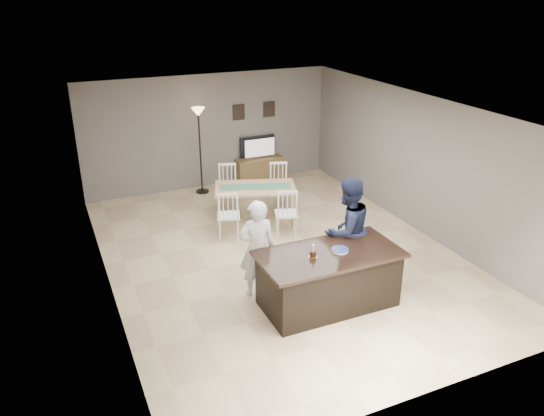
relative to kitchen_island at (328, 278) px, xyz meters
name	(u,v)px	position (x,y,z in m)	size (l,w,h in m)	color
floor	(279,254)	(0.00, 1.80, -0.45)	(8.00, 8.00, 0.00)	tan
room_shell	(279,168)	(0.00, 1.80, 1.22)	(8.00, 8.00, 8.00)	slate
kitchen_island	(328,278)	(0.00, 0.00, 0.00)	(2.15, 1.10, 0.90)	black
tv_console	(260,170)	(1.20, 5.57, -0.15)	(1.20, 0.40, 0.60)	brown
television	(259,147)	(1.20, 5.64, 0.41)	(0.91, 0.12, 0.53)	black
tv_screen_glow	(260,148)	(1.20, 5.56, 0.42)	(0.78, 0.78, 0.00)	orange
picture_frames	(254,111)	(1.15, 5.78, 1.30)	(1.10, 0.02, 0.38)	black
doorway	(130,292)	(-2.99, -0.50, 0.80)	(0.00, 2.10, 2.65)	black
woman	(257,249)	(-0.87, 0.73, 0.35)	(0.59, 0.38, 1.61)	silver
man	(347,231)	(0.64, 0.55, 0.45)	(0.87, 0.68, 1.80)	#1B213D
birthday_cake	(313,254)	(-0.29, -0.02, 0.49)	(0.13, 0.13, 0.21)	gold
plate_stack	(340,250)	(0.16, -0.03, 0.47)	(0.26, 0.26, 0.04)	white
dining_table	(255,193)	(0.17, 3.33, 0.18)	(2.07, 2.25, 1.00)	tan
floor_lamp	(199,128)	(-0.36, 5.41, 1.12)	(0.30, 0.30, 2.03)	black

